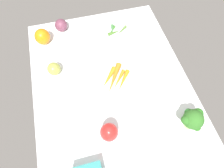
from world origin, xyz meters
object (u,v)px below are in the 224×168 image
object	(u,v)px
broccoli_head	(193,119)
carrot_bunch	(115,79)
okra_pile	(115,31)
bell_pepper_orange	(42,37)
heirloom_tomato_green	(54,69)
bell_pepper_red	(109,132)
red_onion_near_basket	(61,25)

from	to	relation	value
broccoli_head	carrot_bunch	bearing A→B (deg)	39.83
okra_pile	bell_pepper_orange	bearing A→B (deg)	86.77
broccoli_head	carrot_bunch	size ratio (longest dim) A/B	0.67
heirloom_tomato_green	bell_pepper_red	bearing A→B (deg)	-154.21
okra_pile	broccoli_head	distance (cm)	64.64
carrot_bunch	heirloom_tomato_green	bearing A→B (deg)	66.55
heirloom_tomato_green	okra_pile	bearing A→B (deg)	-61.84
red_onion_near_basket	broccoli_head	bearing A→B (deg)	-147.33
broccoli_head	bell_pepper_red	world-z (taller)	broccoli_head
broccoli_head	heirloom_tomato_green	size ratio (longest dim) A/B	1.70
okra_pile	heirloom_tomato_green	bearing A→B (deg)	118.16
okra_pile	carrot_bunch	bearing A→B (deg)	164.50
broccoli_head	bell_pepper_orange	size ratio (longest dim) A/B	1.24
broccoli_head	bell_pepper_orange	world-z (taller)	broccoli_head
heirloom_tomato_green	bell_pepper_orange	bearing A→B (deg)	9.20
red_onion_near_basket	bell_pepper_red	distance (cm)	68.59
okra_pile	red_onion_near_basket	bearing A→B (deg)	72.26
carrot_bunch	heirloom_tomato_green	xyz separation A→B (cm)	(12.18, 28.07, 1.94)
red_onion_near_basket	bell_pepper_orange	distance (cm)	13.11
okra_pile	broccoli_head	bearing A→B (deg)	-165.23
okra_pile	bell_pepper_orange	distance (cm)	40.73
red_onion_near_basket	heirloom_tomato_green	distance (cm)	30.15
bell_pepper_red	broccoli_head	bearing A→B (deg)	-96.66
heirloom_tomato_green	broccoli_head	bearing A→B (deg)	-128.53
bell_pepper_red	heirloom_tomato_green	distance (cm)	42.69
broccoli_head	heirloom_tomato_green	xyz separation A→B (cm)	(42.49, 53.35, -3.35)
bell_pepper_orange	broccoli_head	bearing A→B (deg)	-138.59
red_onion_near_basket	bell_pepper_red	size ratio (longest dim) A/B	0.80
red_onion_near_basket	okra_pile	size ratio (longest dim) A/B	0.57
broccoli_head	bell_pepper_orange	xyz separation A→B (cm)	(64.54, 56.92, -2.14)
okra_pile	heirloom_tomato_green	size ratio (longest dim) A/B	1.88
okra_pile	broccoli_head	size ratio (longest dim) A/B	1.10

